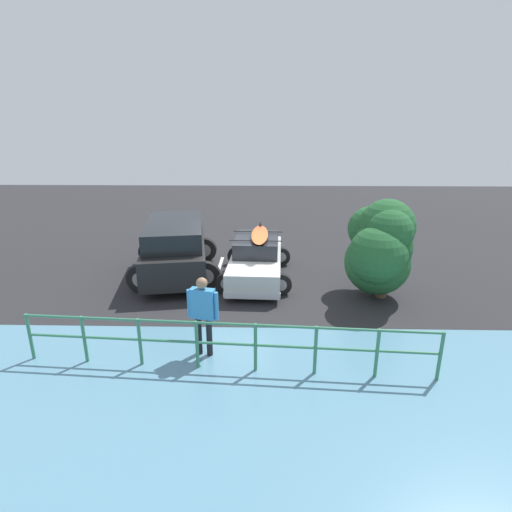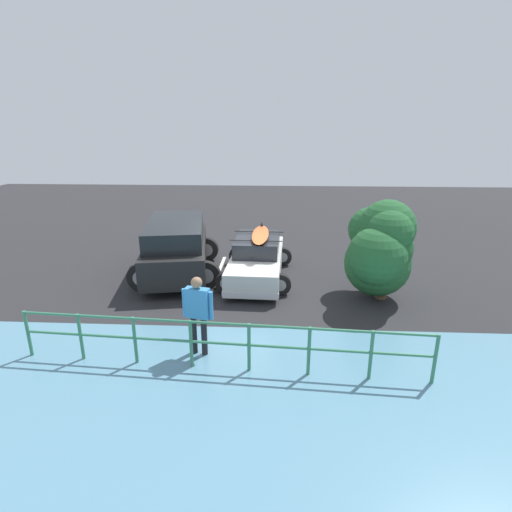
# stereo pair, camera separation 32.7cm
# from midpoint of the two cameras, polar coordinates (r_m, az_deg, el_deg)

# --- Properties ---
(ground_plane) EXTENTS (44.00, 44.00, 0.02)m
(ground_plane) POSITION_cam_midpoint_polar(r_m,az_deg,el_deg) (12.70, -3.97, -4.06)
(ground_plane) COLOR #28282B
(ground_plane) RESTS_ON ground
(parking_stripe) EXTENTS (0.12, 4.26, 0.00)m
(parking_stripe) POSITION_cam_midpoint_polar(r_m,az_deg,el_deg) (13.29, -6.44, -3.05)
(parking_stripe) COLOR silver
(parking_stripe) RESTS_ON ground
(sedan_car) EXTENTS (2.36, 4.33, 1.63)m
(sedan_car) POSITION_cam_midpoint_polar(r_m,az_deg,el_deg) (13.00, -0.64, -0.41)
(sedan_car) COLOR silver
(sedan_car) RESTS_ON ground
(suv_car) EXTENTS (3.22, 4.82, 1.82)m
(suv_car) POSITION_cam_midpoint_polar(r_m,az_deg,el_deg) (13.44, -12.13, 1.17)
(suv_car) COLOR black
(suv_car) RESTS_ON ground
(person_bystander) EXTENTS (0.68, 0.31, 1.79)m
(person_bystander) POSITION_cam_midpoint_polar(r_m,az_deg,el_deg) (8.59, -8.69, -7.56)
(person_bystander) COLOR black
(person_bystander) RESTS_ON ground
(railing_fence) EXTENTS (8.43, 0.63, 1.05)m
(railing_fence) POSITION_cam_midpoint_polar(r_m,az_deg,el_deg) (8.23, -5.49, -11.76)
(railing_fence) COLOR #387F5B
(railing_fence) RESTS_ON ground
(bush_near_left) EXTENTS (1.96, 2.71, 2.85)m
(bush_near_left) POSITION_cam_midpoint_polar(r_m,az_deg,el_deg) (11.70, 16.59, 1.58)
(bush_near_left) COLOR brown
(bush_near_left) RESTS_ON ground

